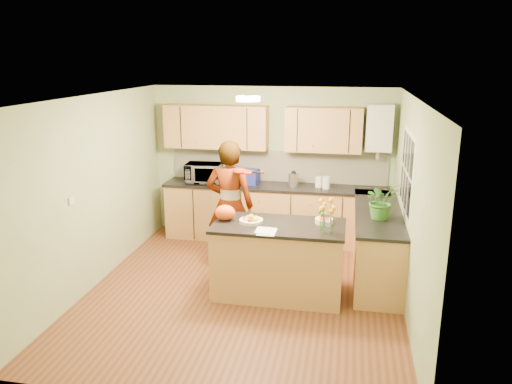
# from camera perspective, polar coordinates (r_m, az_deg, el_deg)

# --- Properties ---
(floor) EXTENTS (4.50, 4.50, 0.00)m
(floor) POSITION_cam_1_polar(r_m,az_deg,el_deg) (6.65, -1.35, -11.25)
(floor) COLOR #572F18
(floor) RESTS_ON ground
(ceiling) EXTENTS (4.00, 4.50, 0.02)m
(ceiling) POSITION_cam_1_polar(r_m,az_deg,el_deg) (5.97, -1.50, 10.76)
(ceiling) COLOR white
(ceiling) RESTS_ON wall_back
(wall_back) EXTENTS (4.00, 0.02, 2.50)m
(wall_back) POSITION_cam_1_polar(r_m,az_deg,el_deg) (8.34, 1.82, 3.38)
(wall_back) COLOR #90A072
(wall_back) RESTS_ON floor
(wall_front) EXTENTS (4.00, 0.02, 2.50)m
(wall_front) POSITION_cam_1_polar(r_m,az_deg,el_deg) (4.15, -8.02, -9.34)
(wall_front) COLOR #90A072
(wall_front) RESTS_ON floor
(wall_left) EXTENTS (0.02, 4.50, 2.50)m
(wall_left) POSITION_cam_1_polar(r_m,az_deg,el_deg) (6.88, -17.93, 0.06)
(wall_left) COLOR #90A072
(wall_left) RESTS_ON floor
(wall_right) EXTENTS (0.02, 4.50, 2.50)m
(wall_right) POSITION_cam_1_polar(r_m,az_deg,el_deg) (6.11, 17.25, -1.77)
(wall_right) COLOR #90A072
(wall_right) RESTS_ON floor
(back_counter) EXTENTS (3.64, 0.62, 0.94)m
(back_counter) POSITION_cam_1_polar(r_m,az_deg,el_deg) (8.24, 2.13, -2.38)
(back_counter) COLOR #B37A47
(back_counter) RESTS_ON floor
(right_counter) EXTENTS (0.62, 2.24, 0.94)m
(right_counter) POSITION_cam_1_polar(r_m,az_deg,el_deg) (7.13, 13.64, -5.68)
(right_counter) COLOR #B37A47
(right_counter) RESTS_ON floor
(splashback) EXTENTS (3.60, 0.02, 0.52)m
(splashback) POSITION_cam_1_polar(r_m,az_deg,el_deg) (8.32, 2.48, 2.99)
(splashback) COLOR white
(splashback) RESTS_ON back_counter
(upper_cabinets) EXTENTS (3.20, 0.34, 0.70)m
(upper_cabinets) POSITION_cam_1_polar(r_m,az_deg,el_deg) (8.10, 0.43, 7.34)
(upper_cabinets) COLOR #B37A47
(upper_cabinets) RESTS_ON wall_back
(boiler) EXTENTS (0.40, 0.30, 0.86)m
(boiler) POSITION_cam_1_polar(r_m,az_deg,el_deg) (7.99, 13.90, 7.12)
(boiler) COLOR silver
(boiler) RESTS_ON wall_back
(window_right) EXTENTS (0.01, 1.30, 1.05)m
(window_right) POSITION_cam_1_polar(r_m,az_deg,el_deg) (6.61, 16.85, 2.22)
(window_right) COLOR silver
(window_right) RESTS_ON wall_right
(light_switch) EXTENTS (0.02, 0.09, 0.09)m
(light_switch) POSITION_cam_1_polar(r_m,az_deg,el_deg) (6.36, -20.38, -0.91)
(light_switch) COLOR silver
(light_switch) RESTS_ON wall_left
(ceiling_lamp) EXTENTS (0.30, 0.30, 0.07)m
(ceiling_lamp) POSITION_cam_1_polar(r_m,az_deg,el_deg) (6.26, -0.91, 10.62)
(ceiling_lamp) COLOR #FFEABF
(ceiling_lamp) RESTS_ON ceiling
(peninsula_island) EXTENTS (1.64, 0.84, 0.94)m
(peninsula_island) POSITION_cam_1_polar(r_m,az_deg,el_deg) (6.40, 2.57, -7.71)
(peninsula_island) COLOR #B37A47
(peninsula_island) RESTS_ON floor
(fruit_dish) EXTENTS (0.30, 0.30, 0.10)m
(fruit_dish) POSITION_cam_1_polar(r_m,az_deg,el_deg) (6.27, -0.55, -3.17)
(fruit_dish) COLOR #F9E9C7
(fruit_dish) RESTS_ON peninsula_island
(orange_bowl) EXTENTS (0.22, 0.22, 0.13)m
(orange_bowl) POSITION_cam_1_polar(r_m,az_deg,el_deg) (6.30, 7.78, -3.09)
(orange_bowl) COLOR #F9E9C7
(orange_bowl) RESTS_ON peninsula_island
(flower_vase) EXTENTS (0.25, 0.25, 0.46)m
(flower_vase) POSITION_cam_1_polar(r_m,az_deg,el_deg) (5.91, 8.17, -1.83)
(flower_vase) COLOR silver
(flower_vase) RESTS_ON peninsula_island
(orange_bag) EXTENTS (0.28, 0.25, 0.20)m
(orange_bag) POSITION_cam_1_polar(r_m,az_deg,el_deg) (6.37, -3.55, -2.36)
(orange_bag) COLOR #FF5215
(orange_bag) RESTS_ON peninsula_island
(papers) EXTENTS (0.21, 0.29, 0.01)m
(papers) POSITION_cam_1_polar(r_m,az_deg,el_deg) (5.96, 1.25, -4.54)
(papers) COLOR white
(papers) RESTS_ON peninsula_island
(violinist) EXTENTS (0.69, 0.46, 1.86)m
(violinist) POSITION_cam_1_polar(r_m,az_deg,el_deg) (7.06, -3.00, -1.53)
(violinist) COLOR tan
(violinist) RESTS_ON floor
(violin) EXTENTS (0.61, 0.53, 0.15)m
(violin) POSITION_cam_1_polar(r_m,az_deg,el_deg) (6.67, -1.84, 2.43)
(violin) COLOR #570905
(violin) RESTS_ON violinist
(microwave) EXTENTS (0.60, 0.42, 0.32)m
(microwave) POSITION_cam_1_polar(r_m,az_deg,el_deg) (8.30, -5.99, 2.18)
(microwave) COLOR silver
(microwave) RESTS_ON back_counter
(blue_box) EXTENTS (0.33, 0.27, 0.24)m
(blue_box) POSITION_cam_1_polar(r_m,az_deg,el_deg) (8.17, -0.80, 1.77)
(blue_box) COLOR navy
(blue_box) RESTS_ON back_counter
(kettle) EXTENTS (0.16, 0.16, 0.30)m
(kettle) POSITION_cam_1_polar(r_m,az_deg,el_deg) (8.02, 4.31, 1.48)
(kettle) COLOR #BBBCC0
(kettle) RESTS_ON back_counter
(jar_cream) EXTENTS (0.14, 0.14, 0.17)m
(jar_cream) POSITION_cam_1_polar(r_m,az_deg,el_deg) (8.03, 7.19, 1.16)
(jar_cream) COLOR #F9E9C7
(jar_cream) RESTS_ON back_counter
(jar_white) EXTENTS (0.16, 0.16, 0.19)m
(jar_white) POSITION_cam_1_polar(r_m,az_deg,el_deg) (7.96, 8.04, 1.07)
(jar_white) COLOR silver
(jar_white) RESTS_ON back_counter
(potted_plant) EXTENTS (0.56, 0.53, 0.49)m
(potted_plant) POSITION_cam_1_polar(r_m,az_deg,el_deg) (6.58, 14.16, -0.95)
(potted_plant) COLOR #357727
(potted_plant) RESTS_ON right_counter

